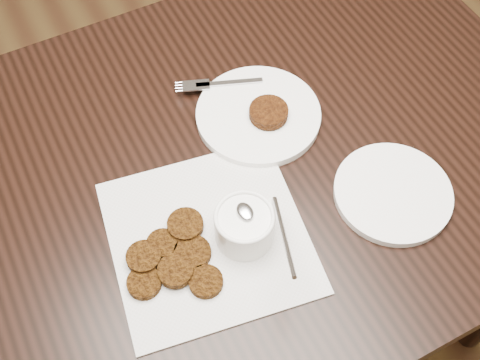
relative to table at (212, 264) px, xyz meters
name	(u,v)px	position (x,y,z in m)	size (l,w,h in m)	color
floor	(254,345)	(0.06, -0.10, -0.38)	(4.00, 4.00, 0.00)	brown
table	(212,264)	(0.00, 0.00, 0.00)	(1.34, 0.86, 0.75)	black
napkin	(208,237)	(-0.05, -0.12, 0.38)	(0.30, 0.30, 0.00)	silver
sauce_ramekin	(245,216)	(0.01, -0.14, 0.44)	(0.12, 0.12, 0.13)	white
patty_cluster	(171,260)	(-0.12, -0.13, 0.39)	(0.19, 0.19, 0.02)	#5F360C
plate_with_patty	(258,112)	(0.14, 0.06, 0.39)	(0.22, 0.22, 0.03)	white
plate_empty	(393,193)	(0.26, -0.19, 0.38)	(0.20, 0.20, 0.01)	white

